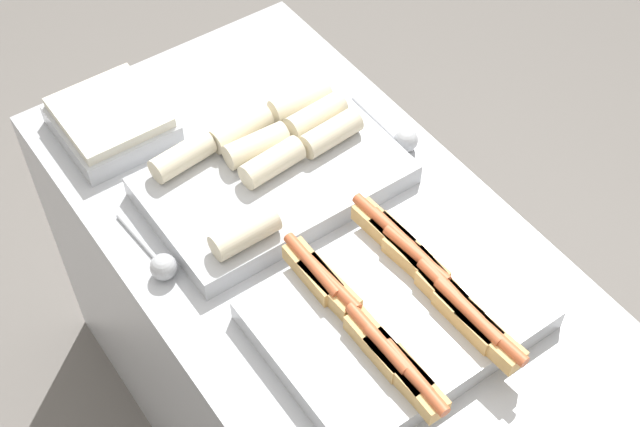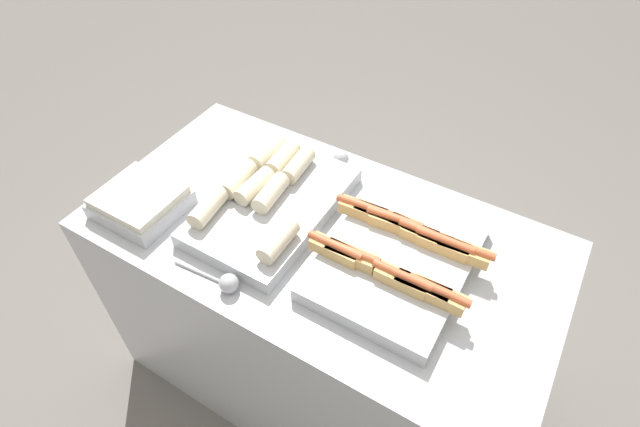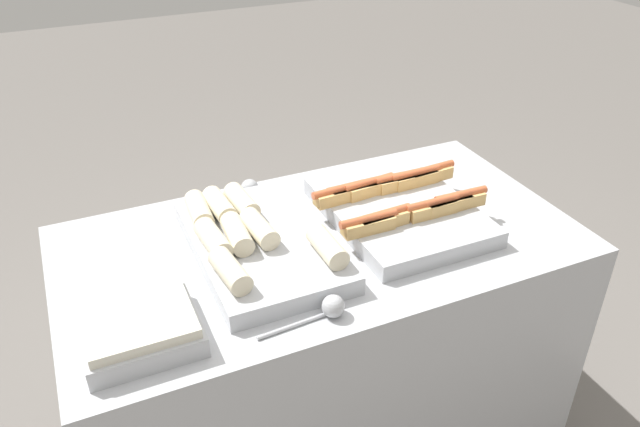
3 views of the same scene
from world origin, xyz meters
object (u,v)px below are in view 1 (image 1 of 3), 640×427
object	(u,v)px
tray_hotdogs	(399,310)
serving_spoon_far	(403,138)
tray_side_front	(111,121)
tray_wraps	(272,171)
serving_spoon_near	(161,264)

from	to	relation	value
tray_hotdogs	serving_spoon_far	bearing A→B (deg)	140.19
tray_side_front	tray_wraps	bearing A→B (deg)	31.75
tray_hotdogs	tray_side_front	distance (m)	0.79
tray_hotdogs	tray_wraps	size ratio (longest dim) A/B	0.93
serving_spoon_near	tray_side_front	bearing A→B (deg)	166.36
tray_wraps	serving_spoon_near	world-z (taller)	tray_wraps
tray_wraps	serving_spoon_near	distance (m)	0.31
tray_hotdogs	tray_side_front	bearing A→B (deg)	-164.91
tray_side_front	serving_spoon_near	xyz separation A→B (m)	(0.40, -0.10, -0.01)
tray_wraps	tray_side_front	distance (m)	0.39
tray_hotdogs	tray_side_front	size ratio (longest dim) A/B	2.00
tray_hotdogs	serving_spoon_far	size ratio (longest dim) A/B	2.23
tray_hotdogs	serving_spoon_far	distance (m)	0.46
tray_hotdogs	tray_wraps	bearing A→B (deg)	179.75
serving_spoon_near	tray_wraps	bearing A→B (deg)	102.79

